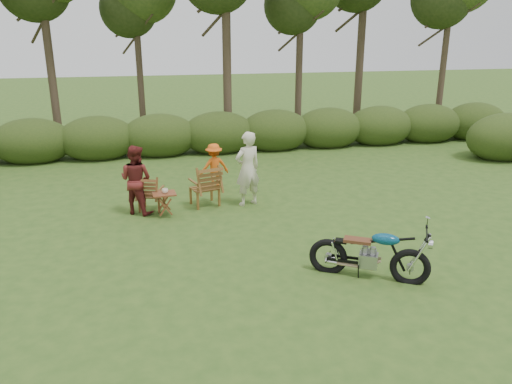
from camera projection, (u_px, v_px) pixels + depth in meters
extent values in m
plane|color=#2C4C19|center=(296.00, 265.00, 8.99)|extent=(80.00, 80.00, 0.00)
cylinder|color=#3C2C20|center=(48.00, 43.00, 17.00)|extent=(0.28, 0.28, 7.20)
cylinder|color=#3C2C20|center=(139.00, 54.00, 18.79)|extent=(0.24, 0.24, 6.30)
cylinder|color=#3C2C20|center=(226.00, 36.00, 17.18)|extent=(0.30, 0.30, 7.65)
cylinder|color=#3C2C20|center=(299.00, 51.00, 19.01)|extent=(0.26, 0.26, 6.48)
cylinder|color=#3C2C20|center=(362.00, 31.00, 20.44)|extent=(0.32, 0.32, 7.92)
cylinder|color=#3C2C20|center=(445.00, 46.00, 19.10)|extent=(0.24, 0.24, 6.84)
ellipsoid|color=#283B15|center=(32.00, 142.00, 15.87)|extent=(2.52, 1.68, 1.51)
ellipsoid|color=#283B15|center=(98.00, 139.00, 16.29)|extent=(2.52, 1.68, 1.51)
ellipsoid|color=#283B15|center=(160.00, 136.00, 16.71)|extent=(2.52, 1.68, 1.51)
ellipsoid|color=#283B15|center=(219.00, 134.00, 17.14)|extent=(2.52, 1.68, 1.51)
ellipsoid|color=#283B15|center=(275.00, 131.00, 17.56)|extent=(2.52, 1.68, 1.51)
ellipsoid|color=#283B15|center=(328.00, 129.00, 17.98)|extent=(2.52, 1.68, 1.51)
ellipsoid|color=#283B15|center=(379.00, 126.00, 18.41)|extent=(2.52, 1.68, 1.51)
ellipsoid|color=#283B15|center=(428.00, 124.00, 18.83)|extent=(2.52, 1.68, 1.51)
ellipsoid|color=#283B15|center=(475.00, 122.00, 19.25)|extent=(2.52, 1.68, 1.51)
ellipsoid|color=#283B15|center=(506.00, 138.00, 16.25)|extent=(2.70, 1.80, 1.62)
imported|color=#F2DFC7|center=(165.00, 191.00, 11.14)|extent=(0.15, 0.15, 0.11)
imported|color=beige|center=(248.00, 204.00, 12.09)|extent=(0.76, 0.62, 1.79)
imported|color=maroon|center=(139.00, 213.00, 11.55)|extent=(0.98, 0.93, 1.59)
imported|color=#DF5815|center=(215.00, 189.00, 13.26)|extent=(0.87, 0.61, 1.23)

